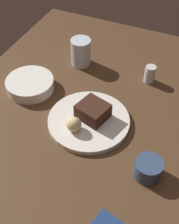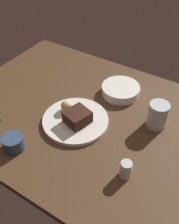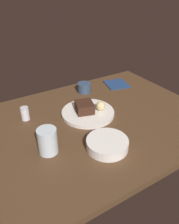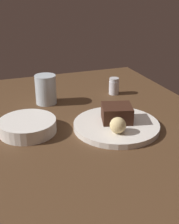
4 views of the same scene
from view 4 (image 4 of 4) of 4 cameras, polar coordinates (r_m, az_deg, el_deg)
The scene contains 7 objects.
dining_table at distance 94.81cm, azimuth 0.83°, elevation -3.57°, with size 120.00×84.00×3.00cm, color #4C331E.
dessert_plate at distance 93.05cm, azimuth 5.14°, elevation -2.59°, with size 26.68×26.68×1.75cm, color white.
chocolate_cake_slice at distance 93.17cm, azimuth 5.25°, elevation -0.24°, with size 9.13×8.43×5.07cm, color #381E14.
bread_roll at distance 85.86cm, azimuth 5.45°, elevation -2.55°, with size 4.76×4.76×4.76cm, color #DBC184.
salt_shaker at distance 120.63cm, azimuth 4.70°, elevation 4.96°, with size 4.04×4.04×6.68cm.
water_glass at distance 111.37cm, azimuth -8.38°, elevation 4.30°, with size 7.77×7.77×10.76cm, color silver.
side_bowl at distance 91.71cm, azimuth -11.76°, elevation -2.65°, with size 17.25×17.25×4.02cm, color white.
Camera 4 is at (-78.56, 30.28, 45.09)cm, focal length 47.73 mm.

